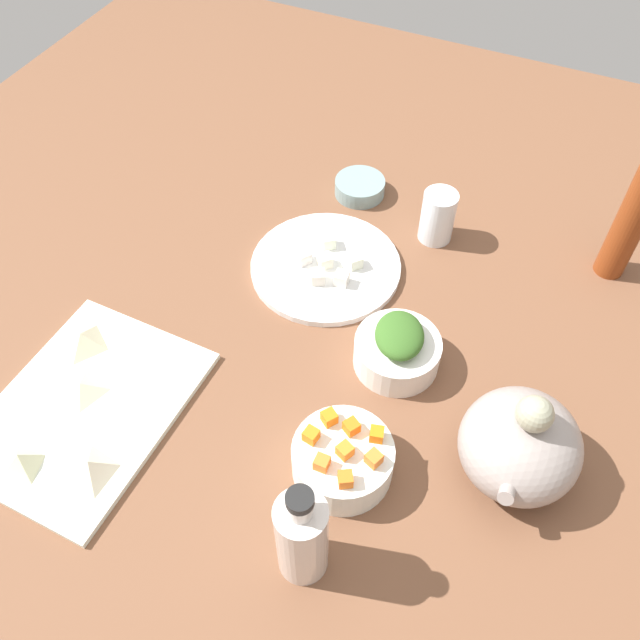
{
  "coord_description": "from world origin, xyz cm",
  "views": [
    {
      "loc": [
        57.13,
        26.11,
        86.23
      ],
      "look_at": [
        0.0,
        0.0,
        8.0
      ],
      "focal_mm": 37.49,
      "sensor_mm": 36.0,
      "label": 1
    }
  ],
  "objects": [
    {
      "name": "tofu_cube_2",
      "position": [
        -13.89,
        -5.43,
        5.3
      ],
      "size": [
        3.11,
        3.11,
        2.2
      ],
      "primitive_type": "cube",
      "rotation": [
        0.0,
        0.0,
        2.37
      ],
      "color": "white",
      "rests_on": "plate_tofu"
    },
    {
      "name": "teapot",
      "position": [
        8.86,
        32.4,
        9.18
      ],
      "size": [
        18.02,
        15.82,
        16.04
      ],
      "color": "#9D918B",
      "rests_on": "tabletop"
    },
    {
      "name": "bottle_0",
      "position": [
        -34.07,
        38.33,
        14.19
      ],
      "size": [
        4.87,
        4.87,
        25.9
      ],
      "color": "brown",
      "rests_on": "tabletop"
    },
    {
      "name": "bowl_greens",
      "position": [
        -0.92,
        12.21,
        5.54
      ],
      "size": [
        12.92,
        12.92,
        5.08
      ],
      "primitive_type": "cylinder",
      "color": "white",
      "rests_on": "tabletop"
    },
    {
      "name": "carrot_cube_4",
      "position": [
        22.0,
        10.3,
        9.51
      ],
      "size": [
        1.84,
        1.84,
        1.8
      ],
      "primitive_type": "cube",
      "rotation": [
        0.0,
        0.0,
        0.02
      ],
      "color": "orange",
      "rests_on": "bowl_carrots"
    },
    {
      "name": "tofu_cube_1",
      "position": [
        -10.11,
        -4.96,
        5.3
      ],
      "size": [
        2.97,
        2.97,
        2.2
      ],
      "primitive_type": "cube",
      "rotation": [
        0.0,
        0.0,
        0.48
      ],
      "color": "silver",
      "rests_on": "plate_tofu"
    },
    {
      "name": "plate_tofu",
      "position": [
        -14.23,
        -5.44,
        3.6
      ],
      "size": [
        25.44,
        25.44,
        1.2
      ],
      "primitive_type": "cylinder",
      "color": "white",
      "rests_on": "tabletop"
    },
    {
      "name": "carrot_cube_6",
      "position": [
        15.34,
        15.1,
        9.51
      ],
      "size": [
        2.2,
        2.2,
        1.8
      ],
      "primitive_type": "cube",
      "rotation": [
        0.0,
        0.0,
        1.83
      ],
      "color": "orange",
      "rests_on": "bowl_carrots"
    },
    {
      "name": "dumpling_3",
      "position": [
        23.55,
        -27.13,
        5.06
      ],
      "size": [
        7.31,
        7.52,
        2.13
      ],
      "primitive_type": "pyramid",
      "rotation": [
        0.0,
        0.0,
        5.23
      ],
      "color": "beige",
      "rests_on": "cutting_board"
    },
    {
      "name": "bowl_small_side",
      "position": [
        -34.64,
        -7.64,
        4.52
      ],
      "size": [
        9.32,
        9.32,
        3.03
      ],
      "primitive_type": "cylinder",
      "color": "gray",
      "rests_on": "tabletop"
    },
    {
      "name": "tabletop",
      "position": [
        0.0,
        0.0,
        1.5
      ],
      "size": [
        190.0,
        190.0,
        3.0
      ],
      "primitive_type": "cube",
      "color": "brown",
      "rests_on": "ground"
    },
    {
      "name": "carrot_cube_7",
      "position": [
        15.62,
        8.47,
        9.51
      ],
      "size": [
        2.51,
        2.51,
        1.8
      ],
      "primitive_type": "cube",
      "rotation": [
        0.0,
        0.0,
        2.52
      ],
      "color": "orange",
      "rests_on": "bowl_carrots"
    },
    {
      "name": "cutting_board",
      "position": [
        25.52,
        -25.33,
        3.5
      ],
      "size": [
        33.28,
        25.74,
        1.0
      ],
      "primitive_type": "cube",
      "rotation": [
        0.0,
        0.0,
        -0.02
      ],
      "color": "white",
      "rests_on": "tabletop"
    },
    {
      "name": "carrot_cube_0",
      "position": [
        15.67,
        11.68,
        9.51
      ],
      "size": [
        2.47,
        2.47,
        1.8
      ],
      "primitive_type": "cube",
      "rotation": [
        0.0,
        0.0,
        1.03
      ],
      "color": "orange",
      "rests_on": "bowl_carrots"
    },
    {
      "name": "tofu_cube_3",
      "position": [
        -15.86,
        -0.86,
        5.3
      ],
      "size": [
        3.11,
        3.11,
        2.2
      ],
      "primitive_type": "cube",
      "rotation": [
        0.0,
        0.0,
        0.84
      ],
      "color": "white",
      "rests_on": "plate_tofu"
    },
    {
      "name": "tofu_cube_4",
      "position": [
        -11.39,
        -1.31,
        5.3
      ],
      "size": [
        2.39,
        2.39,
        2.2
      ],
      "primitive_type": "cube",
      "rotation": [
        0.0,
        0.0,
        0.09
      ],
      "color": "silver",
      "rests_on": "plate_tofu"
    },
    {
      "name": "chopped_greens_mound",
      "position": [
        -0.92,
        12.21,
        9.75
      ],
      "size": [
        10.86,
        9.8,
        3.35
      ],
      "primitive_type": "ellipsoid",
      "rotation": [
        0.0,
        0.0,
        0.35
      ],
      "color": "#376223",
      "rests_on": "bowl_greens"
    },
    {
      "name": "dumpling_1",
      "position": [
        16.51,
        -32.12,
        5.42
      ],
      "size": [
        6.57,
        6.53,
        2.85
      ],
      "primitive_type": "pyramid",
      "rotation": [
        0.0,
        0.0,
        3.32
      ],
      "color": "beige",
      "rests_on": "cutting_board"
    },
    {
      "name": "bottle_1",
      "position": [
        32.02,
        12.35,
        10.92
      ],
      "size": [
        6.21,
        6.21,
        18.7
      ],
      "color": "silver",
      "rests_on": "tabletop"
    },
    {
      "name": "drinking_glass_0",
      "position": [
        -29.45,
        8.87,
        7.77
      ],
      "size": [
        5.93,
        5.93,
        9.54
      ],
      "primitive_type": "cylinder",
      "color": "white",
      "rests_on": "tabletop"
    },
    {
      "name": "carrot_cube_2",
      "position": [
        22.79,
        13.88,
        9.51
      ],
      "size": [
        2.47,
        2.47,
        1.8
      ],
      "primitive_type": "cube",
      "rotation": [
        0.0,
        0.0,
        2.11
      ],
      "color": "orange",
      "rests_on": "bowl_carrots"
    },
    {
      "name": "dumpling_0",
      "position": [
        33.34,
        -18.13,
        5.44
      ],
      "size": [
        7.81,
        7.73,
        2.87
      ],
      "primitive_type": "pyramid",
      "rotation": [
        0.0,
        0.0,
        3.83
      ],
      "color": "beige",
      "rests_on": "cutting_board"
    },
    {
      "name": "carrot_cube_5",
      "position": [
        18.72,
        16.04,
        9.51
      ],
      "size": [
        2.34,
        2.34,
        1.8
      ],
      "primitive_type": "cube",
      "rotation": [
        0.0,
        0.0,
        1.19
      ],
      "color": "orange",
      "rests_on": "bowl_carrots"
    },
    {
      "name": "carrot_cube_1",
      "position": [
        19.0,
        7.41,
        9.51
      ],
      "size": [
        2.05,
        2.05,
        1.8
      ],
      "primitive_type": "cube",
      "rotation": [
        0.0,
        0.0,
        2.99
      ],
      "color": "orange",
      "rests_on": "bowl_carrots"
    },
    {
      "name": "dumpling_2",
      "position": [
        36.41,
        -27.12,
        5.47
      ],
      "size": [
        6.02,
        6.18,
        2.94
      ],
      "primitive_type": "pyramid",
      "rotation": [
        0.0,
        0.0,
        4.12
      ],
      "color": "beige",
      "rests_on": "cutting_board"
    },
    {
      "name": "carrot_cube_3",
      "position": [
        19.2,
        12.27,
        9.51
      ],
      "size": [
        2.39,
        2.39,
        1.8
      ],
      "primitive_type": "cube",
      "rotation": [
        0.0,
        0.0,
        2.71
      ],
      "color": "orange",
      "rests_on": "bowl_carrots"
    },
    {
      "name": "tofu_cube_5",
      "position": [
        -18.36,
        -6.78,
        5.3
      ],
      "size": [
        3.08,
        3.08,
        2.2
      ],
      "primitive_type": "cube",
      "rotation": [
        0.0,
        0.0,
        0.65
      ],
      "color": "white",
      "rests_on": "plate_tofu"
    },
    {
      "name": "tofu_cube_0",
      "position": [
        -13.14,
        -9.14,
        5.3
      ],
      "size": [
        3.04,
        3.04,
        2.2
      ],
      "primitive_type": "cube",
      "rotation": [
        0.0,
        0.0,
        2.58
      ],
      "color": "white",
      "rests_on": "plate_tofu"
    },
    {
      "name": "bowl_carrots",
      "position": [
        18.76,
        11.87,
        5.81
      ],
      "size": [
        13.52,
        13.52,
        5.61
      ],
      "primitive_type": "cylinder",
      "color": "white",
      "rests_on": "tabletop"
    }
  ]
}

